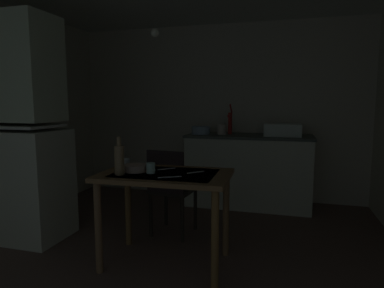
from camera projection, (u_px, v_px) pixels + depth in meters
The scene contains 18 objects.
ground_plane at pixel (175, 251), 3.01m from camera, with size 4.95×4.95×0.00m, color brown.
wall_back at pixel (218, 112), 4.69m from camera, with size 4.05×0.10×2.37m, color beige.
hutch_cabinet at pixel (19, 137), 3.21m from camera, with size 0.84×0.56×2.12m.
counter_cabinet at pixel (248, 170), 4.30m from camera, with size 1.57×0.64×0.91m.
sink_basin at pixel (283, 130), 4.12m from camera, with size 0.44×0.34×0.15m.
hand_pump at pixel (230, 121), 4.33m from camera, with size 0.05×0.27×0.39m.
mixing_bowl_counter at pixel (201, 130), 4.35m from camera, with size 0.24×0.24×0.10m, color #9EB2C6.
stoneware_crock at pixel (222, 130), 4.32m from camera, with size 0.12×0.12×0.12m, color beige.
dining_table at pixel (165, 187), 2.70m from camera, with size 1.05×0.69×0.76m.
chair_far_side at pixel (171, 189), 3.30m from camera, with size 0.44×0.44×0.87m.
serving_bowl_wide at pixel (135, 168), 2.75m from camera, with size 0.19×0.19×0.06m, color tan.
mug_dark at pixel (151, 168), 2.67m from camera, with size 0.07×0.07×0.08m, color #ADD1C1.
teacup_cream at pixel (125, 162), 2.99m from camera, with size 0.09×0.09×0.06m, color white.
glass_bottle at pixel (119, 159), 2.61m from camera, with size 0.08×0.08×0.30m.
table_knife at pixel (170, 177), 2.53m from camera, with size 0.18×0.02×0.01m, color silver.
teaspoon_near_bowl at pixel (167, 169), 2.84m from camera, with size 0.15×0.02×0.01m, color beige.
teaspoon_by_cup at pixel (196, 172), 2.70m from camera, with size 0.15×0.02×0.01m, color beige.
pendant_bulb at pixel (155, 33), 3.10m from camera, with size 0.08×0.08×0.08m, color #F9EFCC.
Camera 1 is at (0.93, -2.72, 1.33)m, focal length 31.33 mm.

